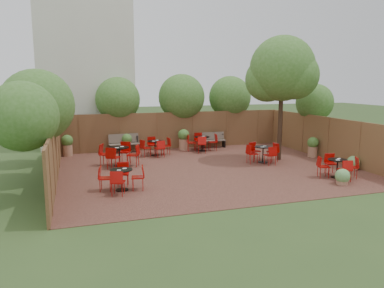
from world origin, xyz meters
name	(u,v)px	position (x,y,z in m)	size (l,w,h in m)	color
ground	(207,169)	(0.00, 0.00, 0.00)	(80.00, 80.00, 0.00)	#354F23
courtyard_paving	(207,168)	(0.00, 0.00, 0.01)	(12.00, 10.00, 0.02)	#3B1F18
fence_back	(176,130)	(0.00, 5.00, 1.00)	(12.00, 0.08, 2.00)	brown
fence_left	(55,154)	(-6.00, 0.00, 1.00)	(0.08, 10.00, 2.00)	brown
fence_right	(328,139)	(6.00, 0.00, 1.00)	(0.08, 10.00, 2.00)	brown
neighbour_building	(86,75)	(-4.50, 8.00, 4.00)	(5.00, 4.00, 8.00)	beige
overhang_foliage	(146,101)	(-1.97, 3.13, 2.71)	(15.36, 10.56, 2.61)	#386520
courtyard_tree	(282,72)	(3.77, 0.59, 4.04)	(3.00, 2.94, 5.66)	black
park_bench_left	(124,143)	(-2.88, 4.63, 0.51)	(1.57, 0.58, 0.96)	brown
park_bench_right	(213,140)	(2.01, 4.62, 0.45)	(1.37, 0.44, 0.85)	brown
bistro_tables	(193,155)	(-0.37, 0.85, 0.46)	(9.52, 8.31, 0.94)	black
planters	(168,142)	(-0.77, 3.71, 0.58)	(11.85, 4.57, 1.11)	#99684C
low_shrubs	(370,173)	(5.03, -3.69, 0.31)	(2.52, 3.15, 0.65)	#99684C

